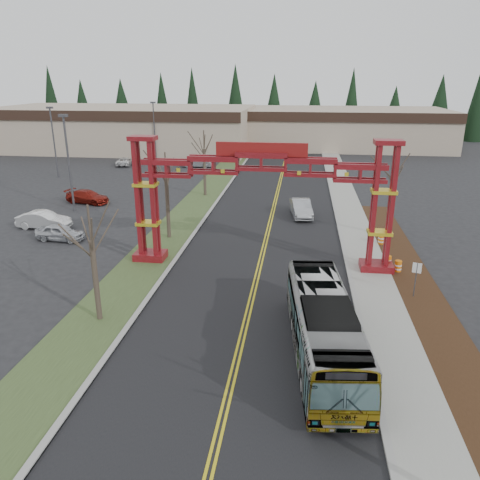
% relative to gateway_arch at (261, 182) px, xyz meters
% --- Properties ---
extents(ground, '(200.00, 200.00, 0.00)m').
position_rel_gateway_arch_xyz_m(ground, '(-0.00, -18.00, -5.98)').
color(ground, black).
rests_on(ground, ground).
extents(road, '(12.00, 110.00, 0.02)m').
position_rel_gateway_arch_xyz_m(road, '(-0.00, 7.00, -5.97)').
color(road, black).
rests_on(road, ground).
extents(lane_line_left, '(0.12, 100.00, 0.01)m').
position_rel_gateway_arch_xyz_m(lane_line_left, '(-0.12, 7.00, -5.96)').
color(lane_line_left, gold).
rests_on(lane_line_left, road).
extents(lane_line_right, '(0.12, 100.00, 0.01)m').
position_rel_gateway_arch_xyz_m(lane_line_right, '(0.12, 7.00, -5.96)').
color(lane_line_right, gold).
rests_on(lane_line_right, road).
extents(curb_right, '(0.30, 110.00, 0.15)m').
position_rel_gateway_arch_xyz_m(curb_right, '(6.15, 7.00, -5.91)').
color(curb_right, '#989894').
rests_on(curb_right, ground).
extents(sidewalk_right, '(2.60, 110.00, 0.14)m').
position_rel_gateway_arch_xyz_m(sidewalk_right, '(7.60, 7.00, -5.91)').
color(sidewalk_right, gray).
rests_on(sidewalk_right, ground).
extents(landscape_strip, '(2.60, 50.00, 0.12)m').
position_rel_gateway_arch_xyz_m(landscape_strip, '(10.20, -8.00, -5.92)').
color(landscape_strip, black).
rests_on(landscape_strip, ground).
extents(grass_median, '(4.00, 110.00, 0.08)m').
position_rel_gateway_arch_xyz_m(grass_median, '(-8.00, 7.00, -5.94)').
color(grass_median, '#374924').
rests_on(grass_median, ground).
extents(curb_left, '(0.30, 110.00, 0.15)m').
position_rel_gateway_arch_xyz_m(curb_left, '(-6.15, 7.00, -5.91)').
color(curb_left, '#989894').
rests_on(curb_left, ground).
extents(gateway_arch, '(18.20, 1.60, 8.90)m').
position_rel_gateway_arch_xyz_m(gateway_arch, '(0.00, 0.00, 0.00)').
color(gateway_arch, '#580C0B').
rests_on(gateway_arch, ground).
extents(retail_building_west, '(46.00, 22.30, 7.50)m').
position_rel_gateway_arch_xyz_m(retail_building_west, '(-30.00, 53.96, -2.22)').
color(retail_building_west, tan).
rests_on(retail_building_west, ground).
extents(retail_building_east, '(38.00, 20.30, 7.00)m').
position_rel_gateway_arch_xyz_m(retail_building_east, '(10.00, 61.95, -2.47)').
color(retail_building_east, tan).
rests_on(retail_building_east, ground).
extents(conifer_treeline, '(116.10, 5.60, 13.00)m').
position_rel_gateway_arch_xyz_m(conifer_treeline, '(0.25, 74.00, 0.50)').
color(conifer_treeline, black).
rests_on(conifer_treeline, ground).
extents(transit_bus, '(3.73, 11.28, 3.08)m').
position_rel_gateway_arch_xyz_m(transit_bus, '(3.97, -10.98, -4.44)').
color(transit_bus, '#B4B7BC').
rests_on(transit_bus, ground).
extents(silver_sedan, '(2.38, 5.07, 1.61)m').
position_rel_gateway_arch_xyz_m(silver_sedan, '(2.76, 12.80, -5.18)').
color(silver_sedan, '#A5A8AD').
rests_on(silver_sedan, ground).
extents(parked_car_near_a, '(4.04, 1.85, 1.34)m').
position_rel_gateway_arch_xyz_m(parked_car_near_a, '(-16.60, 3.19, -5.31)').
color(parked_car_near_a, '#BABCC3').
rests_on(parked_car_near_a, ground).
extents(parked_car_near_b, '(4.71, 1.81, 1.53)m').
position_rel_gateway_arch_xyz_m(parked_car_near_b, '(-19.57, 6.01, -5.22)').
color(parked_car_near_b, white).
rests_on(parked_car_near_b, ground).
extents(parked_car_mid_a, '(5.03, 2.89, 1.37)m').
position_rel_gateway_arch_xyz_m(parked_car_mid_a, '(-19.60, 14.84, -5.30)').
color(parked_car_mid_a, maroon).
rests_on(parked_car_mid_a, ground).
extents(parked_car_far_a, '(4.60, 1.87, 1.48)m').
position_rel_gateway_arch_xyz_m(parked_car_far_a, '(-12.67, 36.79, -5.24)').
color(parked_car_far_a, '#929398').
rests_on(parked_car_far_a, ground).
extents(parked_car_far_b, '(2.51, 4.61, 1.23)m').
position_rel_gateway_arch_xyz_m(parked_car_far_b, '(-23.74, 36.83, -5.37)').
color(parked_car_far_b, white).
rests_on(parked_car_far_b, ground).
extents(bare_tree_median_near, '(2.93, 2.93, 6.53)m').
position_rel_gateway_arch_xyz_m(bare_tree_median_near, '(-8.00, -9.00, -1.41)').
color(bare_tree_median_near, '#382D26').
rests_on(bare_tree_median_near, ground).
extents(bare_tree_median_mid, '(3.06, 3.06, 7.07)m').
position_rel_gateway_arch_xyz_m(bare_tree_median_mid, '(-8.00, 4.96, -0.96)').
color(bare_tree_median_mid, '#382D26').
rests_on(bare_tree_median_mid, ground).
extents(bare_tree_median_far, '(3.12, 3.12, 7.20)m').
position_rel_gateway_arch_xyz_m(bare_tree_median_far, '(-8.00, 19.80, -0.87)').
color(bare_tree_median_far, '#382D26').
rests_on(bare_tree_median_far, ground).
extents(bare_tree_right_far, '(3.00, 3.00, 7.21)m').
position_rel_gateway_arch_xyz_m(bare_tree_right_far, '(10.00, 7.53, -0.78)').
color(bare_tree_right_far, '#382D26').
rests_on(bare_tree_right_far, ground).
extents(light_pole_near, '(0.81, 0.40, 9.34)m').
position_rel_gateway_arch_xyz_m(light_pole_near, '(-19.65, 11.80, -0.58)').
color(light_pole_near, '#3F3F44').
rests_on(light_pole_near, ground).
extents(light_pole_mid, '(0.79, 0.39, 9.06)m').
position_rel_gateway_arch_xyz_m(light_pole_mid, '(-29.48, 27.30, -0.74)').
color(light_pole_mid, '#3F3F44').
rests_on(light_pole_mid, ground).
extents(light_pole_far, '(0.78, 0.39, 8.98)m').
position_rel_gateway_arch_xyz_m(light_pole_far, '(-20.81, 42.77, -0.79)').
color(light_pole_far, '#3F3F44').
rests_on(light_pole_far, ground).
extents(street_sign, '(0.51, 0.18, 2.27)m').
position_rel_gateway_arch_xyz_m(street_sign, '(9.65, -3.99, -4.35)').
color(street_sign, '#3F3F44').
rests_on(street_sign, ground).
extents(barrel_south, '(0.48, 0.48, 0.88)m').
position_rel_gateway_arch_xyz_m(barrel_south, '(9.42, -0.13, -5.54)').
color(barrel_south, orange).
rests_on(barrel_south, ground).
extents(barrel_mid, '(0.49, 0.49, 0.91)m').
position_rel_gateway_arch_xyz_m(barrel_mid, '(8.85, 0.64, -5.53)').
color(barrel_mid, orange).
rests_on(barrel_mid, ground).
extents(barrel_north, '(0.50, 0.50, 0.93)m').
position_rel_gateway_arch_xyz_m(barrel_north, '(9.15, 5.41, -5.52)').
color(barrel_north, orange).
rests_on(barrel_north, ground).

